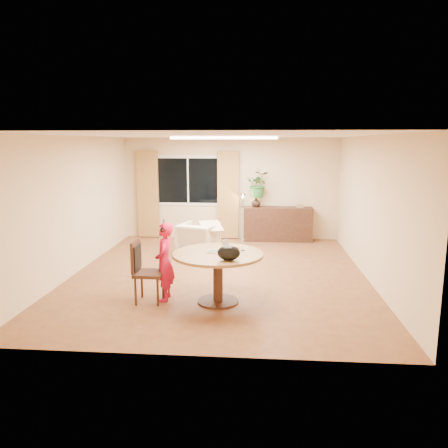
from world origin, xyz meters
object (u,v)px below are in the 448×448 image
(child, at_px, (165,262))
(dining_chair, at_px, (149,272))
(dining_table, at_px, (218,264))
(armchair, at_px, (199,239))
(sideboard, at_px, (278,224))

(child, bearing_deg, dining_chair, -67.16)
(dining_table, relative_size, armchair, 1.76)
(dining_chair, relative_size, child, 0.79)
(dining_table, xyz_separation_m, armchair, (-0.71, 2.91, -0.27))
(dining_table, bearing_deg, sideboard, 76.16)
(child, xyz_separation_m, sideboard, (1.96, 4.43, -0.19))
(sideboard, bearing_deg, child, -113.82)
(dining_table, xyz_separation_m, sideboard, (1.11, 4.49, -0.20))
(dining_table, bearing_deg, armchair, 103.72)
(dining_chair, height_order, child, child)
(armchair, bearing_deg, child, 104.36)
(armchair, relative_size, sideboard, 0.46)
(child, distance_m, armchair, 2.86)
(sideboard, bearing_deg, dining_table, -103.84)
(dining_table, relative_size, sideboard, 0.81)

